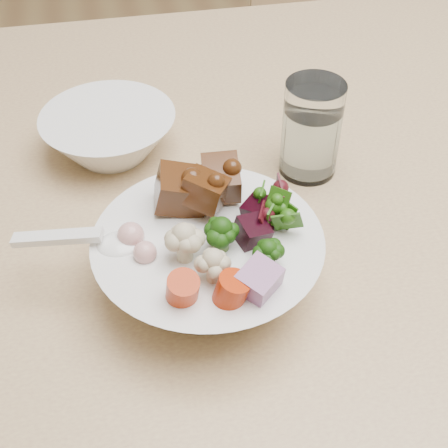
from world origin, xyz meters
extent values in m
cube|color=tan|center=(-0.26, 0.05, 0.79)|extent=(1.76, 1.03, 0.04)
cube|color=tan|center=(-0.04, 0.74, 0.48)|extent=(0.51, 0.51, 0.04)
cylinder|color=tan|center=(-0.26, 0.59, 0.23)|extent=(0.04, 0.04, 0.45)
cylinder|color=tan|center=(0.11, 0.53, 0.23)|extent=(0.04, 0.04, 0.45)
cylinder|color=tan|center=(-0.19, 0.96, 0.23)|extent=(0.04, 0.04, 0.45)
cylinder|color=tan|center=(0.18, 0.90, 0.23)|extent=(0.04, 0.04, 0.45)
sphere|color=black|center=(-0.53, -0.09, 0.89)|extent=(0.04, 0.04, 0.04)
sphere|color=#BEB390|center=(-0.57, -0.09, 0.89)|extent=(0.04, 0.04, 0.04)
cube|color=black|center=(-0.49, -0.06, 0.89)|extent=(0.04, 0.04, 0.03)
cube|color=#875180|center=(-0.51, -0.14, 0.89)|extent=(0.05, 0.05, 0.04)
cylinder|color=#B92104|center=(-0.58, -0.13, 0.89)|extent=(0.03, 0.03, 0.03)
sphere|color=#DB9C99|center=(-0.60, -0.08, 0.88)|extent=(0.02, 0.02, 0.02)
ellipsoid|color=white|center=(-0.62, -0.06, 0.88)|extent=(0.05, 0.05, 0.02)
cube|color=white|center=(-0.68, -0.04, 0.88)|extent=(0.09, 0.04, 0.02)
cylinder|color=white|center=(-0.39, 0.08, 0.87)|extent=(0.07, 0.07, 0.12)
cylinder|color=silver|center=(-0.39, 0.08, 0.86)|extent=(0.06, 0.06, 0.08)
camera|label=1|loc=(-0.62, -0.47, 1.29)|focal=50.00mm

